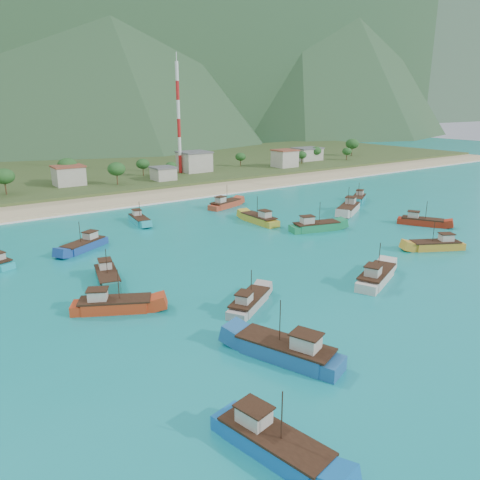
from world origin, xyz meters
TOP-DOWN VIEW (x-y plane):
  - ground at (0.00, 0.00)m, footprint 600.00×600.00m
  - beach at (0.00, 79.00)m, footprint 400.00×18.00m
  - land at (0.00, 140.00)m, footprint 400.00×110.00m
  - surf_line at (0.00, 69.50)m, footprint 400.00×2.50m
  - village at (23.38, 103.75)m, footprint 206.64×24.53m
  - vegetation at (-0.00, 103.20)m, footprint 278.63×25.55m
  - radio_tower at (40.53, 108.00)m, footprint 1.20×1.20m
  - boat_2 at (37.85, -0.79)m, footprint 10.60×7.61m
  - boat_3 at (25.08, 53.95)m, footprint 11.38×6.57m
  - boat_5 at (-17.83, 38.44)m, footprint 10.52×7.93m
  - boat_6 at (51.94, 12.08)m, footprint 7.74×10.40m
  - boat_12 at (47.51, 30.37)m, footprint 12.48×9.34m
  - boat_13 at (-0.73, 51.64)m, footprint 3.98×9.85m
  - boat_14 at (22.39, 35.20)m, footprint 3.34×11.21m
  - boat_15 at (-12.12, -14.84)m, footprint 7.88×12.82m
  - boat_17 at (-7.49, -1.46)m, footprint 9.71×7.49m
  - boat_18 at (-22.48, -25.13)m, footprint 5.50×11.48m
  - boat_19 at (60.68, 38.53)m, footprint 10.10×7.91m
  - boat_20 at (-20.14, 19.39)m, footprint 5.27×10.66m
  - boat_21 at (28.42, 22.66)m, footprint 11.99×6.21m
  - boat_23 at (14.56, -5.37)m, footprint 11.75×7.58m
  - boat_25 at (-23.25, 8.32)m, footprint 11.05×7.88m

SIDE VIEW (x-z plane):
  - ground at x=0.00m, z-range 0.00..0.00m
  - beach at x=0.00m, z-range -0.60..0.60m
  - land at x=0.00m, z-range -1.20..1.20m
  - surf_line at x=0.00m, z-range -0.04..0.04m
  - boat_13 at x=-0.73m, z-range -2.19..3.46m
  - boat_17 at x=-7.49m, z-range -2.21..3.50m
  - boat_19 at x=60.68m, z-range -2.29..3.66m
  - boat_20 at x=-20.14m, z-range -2.32..3.73m
  - boat_6 at x=51.94m, z-range -2.32..3.74m
  - boat_2 at x=37.85m, z-range -2.34..3.79m
  - boat_5 at x=-17.83m, z-range -2.35..3.80m
  - boat_25 at x=-23.25m, z-range -2.43..3.96m
  - boat_3 at x=25.08m, z-range -2.45..4.01m
  - boat_18 at x=-22.48m, z-range -2.47..4.06m
  - boat_14 at x=22.39m, z-range -2.50..4.12m
  - boat_23 at x=14.56m, z-range -2.53..4.18m
  - boat_21 at x=28.42m, z-range -2.56..4.24m
  - boat_12 at x=47.51m, z-range -2.71..4.57m
  - boat_15 at x=-12.12m, z-range -2.71..4.58m
  - village at x=23.38m, z-range 1.06..8.20m
  - vegetation at x=0.00m, z-range 0.90..9.49m
  - radio_tower at x=40.53m, z-range 1.60..41.26m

